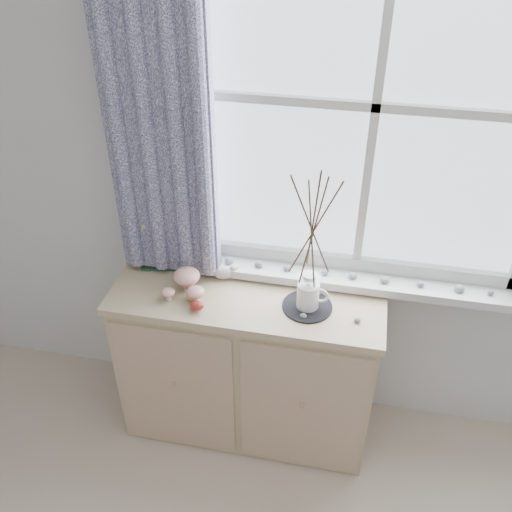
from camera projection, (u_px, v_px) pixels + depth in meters
The scene contains 8 objects.
sideboard at pixel (248, 364), 2.72m from camera, with size 1.20×0.45×0.85m.
botanical_book at pixel (173, 246), 2.55m from camera, with size 0.38×0.13×0.26m, color #1D3C27, non-canonical shape.
toadstool_cluster at pixel (187, 282), 2.45m from camera, with size 0.19×0.17×0.11m.
wooden_eggs at pixel (192, 295), 2.44m from camera, with size 0.13×0.17×0.06m.
songbird_figurine at pixel (224, 272), 2.55m from camera, with size 0.13×0.06×0.07m, color beige, non-canonical shape.
crocheted_doily at pixel (307, 306), 2.41m from camera, with size 0.21×0.21×0.01m, color black.
twig_pitcher at pixel (313, 226), 2.17m from camera, with size 0.27×0.27×0.71m.
sideboard_pebbles at pixel (317, 303), 2.42m from camera, with size 0.33×0.23×0.02m.
Camera 1 is at (0.27, -0.11, 2.44)m, focal length 40.00 mm.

